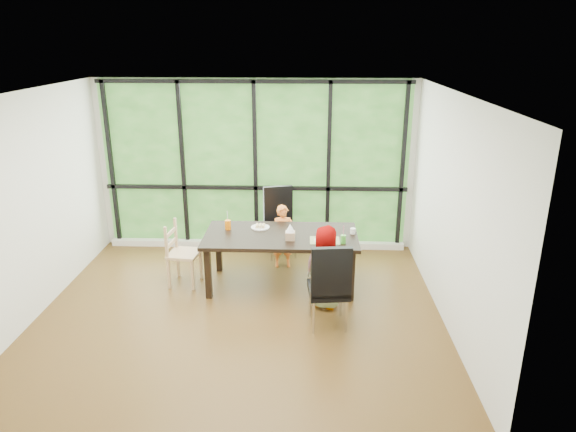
{
  "coord_description": "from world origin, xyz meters",
  "views": [
    {
      "loc": [
        0.82,
        -5.73,
        3.28
      ],
      "look_at": [
        0.57,
        0.7,
        1.05
      ],
      "focal_mm": 32.29,
      "sensor_mm": 36.0,
      "label": 1
    }
  ],
  "objects_px": {
    "green_cup": "(343,239)",
    "white_mug": "(353,231)",
    "child_toddler": "(283,236)",
    "orange_cup": "(228,225)",
    "plate_far": "(260,227)",
    "chair_end_beech": "(184,254)",
    "chair_window_leather": "(281,223)",
    "chair_interior_leather": "(328,284)",
    "child_older": "(327,267)",
    "tissue_box": "(290,236)",
    "plate_near": "(323,241)",
    "dining_table": "(281,260)"
  },
  "relations": [
    {
      "from": "chair_window_leather",
      "to": "chair_interior_leather",
      "type": "relative_size",
      "value": 1.0
    },
    {
      "from": "dining_table",
      "to": "orange_cup",
      "type": "distance_m",
      "value": 0.88
    },
    {
      "from": "orange_cup",
      "to": "white_mug",
      "type": "relative_size",
      "value": 1.75
    },
    {
      "from": "chair_window_leather",
      "to": "chair_end_beech",
      "type": "relative_size",
      "value": 1.2
    },
    {
      "from": "tissue_box",
      "to": "child_older",
      "type": "bearing_deg",
      "value": -39.82
    },
    {
      "from": "chair_window_leather",
      "to": "tissue_box",
      "type": "bearing_deg",
      "value": -96.65
    },
    {
      "from": "plate_near",
      "to": "tissue_box",
      "type": "height_order",
      "value": "tissue_box"
    },
    {
      "from": "green_cup",
      "to": "tissue_box",
      "type": "xyz_separation_m",
      "value": [
        -0.69,
        0.1,
        -0.0
      ]
    },
    {
      "from": "dining_table",
      "to": "chair_interior_leather",
      "type": "height_order",
      "value": "chair_interior_leather"
    },
    {
      "from": "orange_cup",
      "to": "tissue_box",
      "type": "xyz_separation_m",
      "value": [
        0.88,
        -0.35,
        -0.01
      ]
    },
    {
      "from": "dining_table",
      "to": "chair_end_beech",
      "type": "distance_m",
      "value": 1.34
    },
    {
      "from": "white_mug",
      "to": "tissue_box",
      "type": "distance_m",
      "value": 0.88
    },
    {
      "from": "chair_end_beech",
      "to": "white_mug",
      "type": "xyz_separation_m",
      "value": [
        2.31,
        0.08,
        0.34
      ]
    },
    {
      "from": "child_older",
      "to": "plate_far",
      "type": "bearing_deg",
      "value": -20.3
    },
    {
      "from": "child_older",
      "to": "orange_cup",
      "type": "xyz_separation_m",
      "value": [
        -1.36,
        0.75,
        0.27
      ]
    },
    {
      "from": "chair_end_beech",
      "to": "child_older",
      "type": "distance_m",
      "value": 2.03
    },
    {
      "from": "chair_interior_leather",
      "to": "green_cup",
      "type": "height_order",
      "value": "chair_interior_leather"
    },
    {
      "from": "dining_table",
      "to": "white_mug",
      "type": "distance_m",
      "value": 1.06
    },
    {
      "from": "dining_table",
      "to": "plate_near",
      "type": "relative_size",
      "value": 8.65
    },
    {
      "from": "orange_cup",
      "to": "green_cup",
      "type": "xyz_separation_m",
      "value": [
        1.57,
        -0.46,
        -0.01
      ]
    },
    {
      "from": "white_mug",
      "to": "child_older",
      "type": "bearing_deg",
      "value": -119.09
    },
    {
      "from": "chair_end_beech",
      "to": "child_toddler",
      "type": "relative_size",
      "value": 0.94
    },
    {
      "from": "chair_end_beech",
      "to": "white_mug",
      "type": "relative_size",
      "value": 12.04
    },
    {
      "from": "green_cup",
      "to": "white_mug",
      "type": "relative_size",
      "value": 1.49
    },
    {
      "from": "plate_near",
      "to": "orange_cup",
      "type": "bearing_deg",
      "value": 163.22
    },
    {
      "from": "chair_window_leather",
      "to": "white_mug",
      "type": "distance_m",
      "value": 1.43
    },
    {
      "from": "chair_end_beech",
      "to": "tissue_box",
      "type": "distance_m",
      "value": 1.52
    },
    {
      "from": "chair_interior_leather",
      "to": "orange_cup",
      "type": "distance_m",
      "value": 1.84
    },
    {
      "from": "chair_window_leather",
      "to": "chair_end_beech",
      "type": "distance_m",
      "value": 1.66
    },
    {
      "from": "orange_cup",
      "to": "green_cup",
      "type": "height_order",
      "value": "orange_cup"
    },
    {
      "from": "orange_cup",
      "to": "green_cup",
      "type": "bearing_deg",
      "value": -16.31
    },
    {
      "from": "dining_table",
      "to": "plate_far",
      "type": "relative_size",
      "value": 7.99
    },
    {
      "from": "child_toddler",
      "to": "orange_cup",
      "type": "xyz_separation_m",
      "value": [
        -0.75,
        -0.45,
        0.34
      ]
    },
    {
      "from": "chair_end_beech",
      "to": "dining_table",
      "type": "bearing_deg",
      "value": -82.78
    },
    {
      "from": "child_older",
      "to": "tissue_box",
      "type": "relative_size",
      "value": 8.58
    },
    {
      "from": "dining_table",
      "to": "green_cup",
      "type": "distance_m",
      "value": 0.97
    },
    {
      "from": "child_toddler",
      "to": "orange_cup",
      "type": "bearing_deg",
      "value": -157.01
    },
    {
      "from": "green_cup",
      "to": "white_mug",
      "type": "distance_m",
      "value": 0.39
    },
    {
      "from": "chair_interior_leather",
      "to": "white_mug",
      "type": "height_order",
      "value": "chair_interior_leather"
    },
    {
      "from": "chair_end_beech",
      "to": "tissue_box",
      "type": "bearing_deg",
      "value": -89.9
    },
    {
      "from": "chair_window_leather",
      "to": "child_older",
      "type": "xyz_separation_m",
      "value": [
        0.67,
        -1.62,
        0.0
      ]
    },
    {
      "from": "plate_far",
      "to": "white_mug",
      "type": "xyz_separation_m",
      "value": [
        1.28,
        -0.17,
        0.03
      ]
    },
    {
      "from": "orange_cup",
      "to": "dining_table",
      "type": "bearing_deg",
      "value": -13.02
    },
    {
      "from": "chair_interior_leather",
      "to": "orange_cup",
      "type": "xyz_separation_m",
      "value": [
        -1.36,
        1.21,
        0.28
      ]
    },
    {
      "from": "chair_end_beech",
      "to": "green_cup",
      "type": "height_order",
      "value": "chair_end_beech"
    },
    {
      "from": "chair_end_beech",
      "to": "chair_window_leather",
      "type": "bearing_deg",
      "value": -44.07
    },
    {
      "from": "plate_far",
      "to": "plate_near",
      "type": "xyz_separation_m",
      "value": [
        0.87,
        -0.47,
        -0.0
      ]
    },
    {
      "from": "chair_interior_leather",
      "to": "child_toddler",
      "type": "distance_m",
      "value": 1.78
    },
    {
      "from": "plate_far",
      "to": "green_cup",
      "type": "distance_m",
      "value": 1.24
    },
    {
      "from": "plate_far",
      "to": "orange_cup",
      "type": "distance_m",
      "value": 0.45
    }
  ]
}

